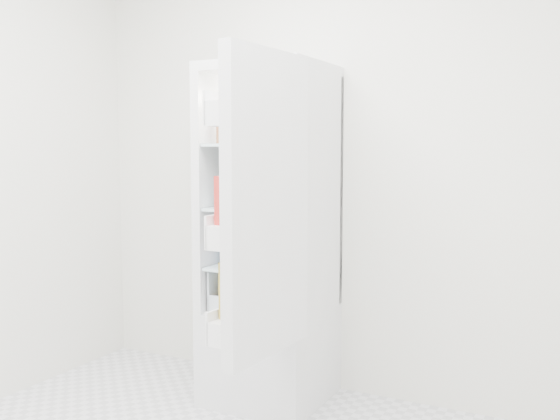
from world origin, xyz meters
The scene contains 20 objects.
room_walls centered at (0.00, 0.00, 1.59)m, with size 3.02×3.02×2.61m.
refrigerator centered at (-0.20, 1.25, 0.67)m, with size 0.60×0.60×1.80m.
shelf_low centered at (-0.20, 1.19, 0.74)m, with size 0.49×0.53×0.01m, color silver.
shelf_mid centered at (-0.20, 1.19, 1.05)m, with size 0.49×0.53×0.01m, color silver.
shelf_top centered at (-0.20, 1.19, 1.38)m, with size 0.49×0.53×0.01m, color silver.
crisper_left centered at (-0.32, 1.19, 0.61)m, with size 0.23×0.46×0.22m, color silver, non-canonical shape.
crisper_right centered at (-0.08, 1.19, 0.61)m, with size 0.23×0.46×0.22m, color silver, non-canonical shape.
condiment_jars centered at (-0.24, 1.07, 1.43)m, with size 0.38×0.16×0.08m.
squeeze_bottle centered at (-0.06, 1.35, 1.48)m, with size 0.05×0.05×0.19m, color silver.
tub_white centered at (-0.37, 1.09, 1.10)m, with size 0.12×0.12×0.08m, color silver.
tub_cream centered at (-0.26, 1.03, 1.09)m, with size 0.11×0.11×0.07m, color beige.
tin_red centered at (-0.05, 1.15, 1.09)m, with size 0.09×0.09×0.06m, color red.
foil_tray centered at (-0.22, 1.30, 1.08)m, with size 0.16×0.12×0.04m, color silver.
red_cabbage centered at (-0.09, 1.17, 0.82)m, with size 0.15×0.15×0.15m, color #551E59.
bell_pepper centered at (-0.29, 1.07, 0.80)m, with size 0.11×0.11×0.11m, color red.
mushroom_bowl centered at (-0.36, 1.13, 0.79)m, with size 0.17×0.17×0.08m, color #99C0E4.
salad_bag centered at (-0.04, 1.08, 0.81)m, with size 0.12×0.12×0.12m, color #AECD9A.
citrus_pile centered at (-0.32, 1.13, 0.59)m, with size 0.20×0.24×0.16m.
veg_pile centered at (-0.07, 1.18, 0.56)m, with size 0.16×0.30×0.10m.
fridge_door centered at (0.08, 0.61, 1.09)m, with size 0.21×0.60×1.30m.
Camera 1 is at (1.37, -1.71, 1.36)m, focal length 40.00 mm.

